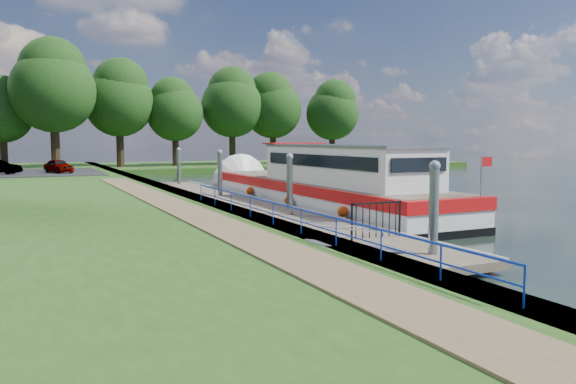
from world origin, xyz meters
name	(u,v)px	position (x,y,z in m)	size (l,w,h in m)	color
ground	(420,265)	(0.00, 0.00, 0.00)	(160.00, 160.00, 0.00)	black
bank_edge	(188,202)	(-2.55, 15.00, 0.39)	(1.10, 90.00, 0.78)	#473D2D
far_bank	(223,166)	(12.00, 52.00, 0.30)	(60.00, 18.00, 0.60)	#214413
footpath	(189,212)	(-4.40, 8.00, 0.80)	(1.60, 40.00, 0.05)	brown
carpark	(8,173)	(-11.00, 38.00, 0.81)	(14.00, 12.00, 0.06)	black
blue_fence	(286,212)	(-2.75, 3.00, 1.31)	(0.04, 18.04, 0.72)	#0C2DBF
pontoon	(250,208)	(0.00, 13.00, 0.18)	(2.50, 30.00, 0.56)	brown
mooring_piles	(250,185)	(0.00, 13.00, 1.28)	(0.30, 27.30, 3.55)	gray
gangway	(355,245)	(-1.85, 0.50, 0.63)	(2.58, 1.00, 0.92)	#A5A8AD
gate_panel	(376,215)	(0.00, 2.20, 1.15)	(1.85, 0.05, 1.15)	black
barge	(314,187)	(3.60, 13.11, 1.09)	(4.36, 21.15, 4.78)	black
horizon_trees	(108,97)	(-1.61, 48.68, 7.95)	(54.38, 10.03, 12.87)	#332316
car_a	(59,166)	(-7.29, 36.48, 1.39)	(1.31, 3.26, 1.11)	#999999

